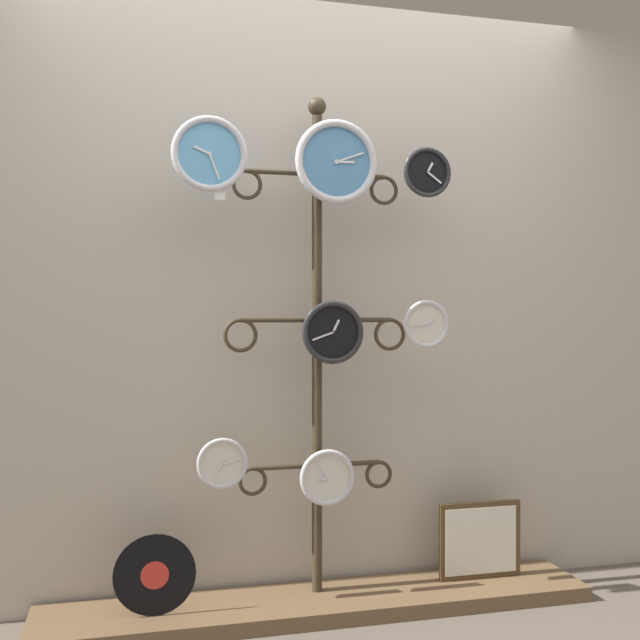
{
  "coord_description": "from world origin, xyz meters",
  "views": [
    {
      "loc": [
        -0.73,
        -2.51,
        1.18
      ],
      "look_at": [
        0.0,
        0.36,
        1.15
      ],
      "focal_mm": 42.0,
      "sensor_mm": 36.0,
      "label": 1
    }
  ],
  "objects_px": {
    "clock_middle_center": "(333,332)",
    "vinyl_record": "(155,575)",
    "display_stand": "(317,413)",
    "clock_bottom_center": "(327,477)",
    "clock_middle_right": "(426,324)",
    "picture_frame": "(480,540)",
    "clock_top_left": "(209,154)",
    "clock_top_right": "(427,173)",
    "clock_top_center": "(336,162)",
    "clock_bottom_left": "(222,463)"
  },
  "relations": [
    {
      "from": "clock_top_center",
      "to": "clock_bottom_left",
      "type": "xyz_separation_m",
      "value": [
        -0.44,
        0.05,
        -1.16
      ]
    },
    {
      "from": "display_stand",
      "to": "clock_top_left",
      "type": "bearing_deg",
      "value": -165.25
    },
    {
      "from": "clock_top_right",
      "to": "display_stand",
      "type": "bearing_deg",
      "value": 168.03
    },
    {
      "from": "display_stand",
      "to": "clock_bottom_center",
      "type": "distance_m",
      "value": 0.26
    },
    {
      "from": "clock_middle_center",
      "to": "clock_bottom_center",
      "type": "distance_m",
      "value": 0.57
    },
    {
      "from": "clock_top_left",
      "to": "picture_frame",
      "type": "height_order",
      "value": "clock_top_left"
    },
    {
      "from": "clock_top_right",
      "to": "clock_middle_right",
      "type": "distance_m",
      "value": 0.61
    },
    {
      "from": "clock_middle_center",
      "to": "display_stand",
      "type": "bearing_deg",
      "value": 116.24
    },
    {
      "from": "clock_middle_center",
      "to": "clock_bottom_left",
      "type": "relative_size",
      "value": 1.28
    },
    {
      "from": "clock_top_left",
      "to": "clock_middle_right",
      "type": "distance_m",
      "value": 1.08
    },
    {
      "from": "picture_frame",
      "to": "clock_middle_right",
      "type": "bearing_deg",
      "value": -164.9
    },
    {
      "from": "display_stand",
      "to": "clock_middle_right",
      "type": "distance_m",
      "value": 0.57
    },
    {
      "from": "display_stand",
      "to": "clock_bottom_center",
      "type": "bearing_deg",
      "value": -76.08
    },
    {
      "from": "vinyl_record",
      "to": "display_stand",
      "type": "bearing_deg",
      "value": 8.63
    },
    {
      "from": "display_stand",
      "to": "picture_frame",
      "type": "relative_size",
      "value": 5.59
    },
    {
      "from": "clock_middle_center",
      "to": "picture_frame",
      "type": "relative_size",
      "value": 0.68
    },
    {
      "from": "vinyl_record",
      "to": "clock_top_left",
      "type": "bearing_deg",
      "value": -5.36
    },
    {
      "from": "clock_top_left",
      "to": "clock_middle_center",
      "type": "xyz_separation_m",
      "value": [
        0.48,
        0.03,
        -0.67
      ]
    },
    {
      "from": "clock_bottom_center",
      "to": "clock_bottom_left",
      "type": "bearing_deg",
      "value": 178.5
    },
    {
      "from": "clock_bottom_left",
      "to": "vinyl_record",
      "type": "xyz_separation_m",
      "value": [
        -0.25,
        -0.03,
        -0.4
      ]
    },
    {
      "from": "clock_top_right",
      "to": "clock_bottom_left",
      "type": "distance_m",
      "value": 1.41
    },
    {
      "from": "clock_top_left",
      "to": "clock_bottom_left",
      "type": "height_order",
      "value": "clock_top_left"
    },
    {
      "from": "display_stand",
      "to": "vinyl_record",
      "type": "height_order",
      "value": "display_stand"
    },
    {
      "from": "display_stand",
      "to": "vinyl_record",
      "type": "xyz_separation_m",
      "value": [
        -0.64,
        -0.1,
        -0.56
      ]
    },
    {
      "from": "clock_middle_center",
      "to": "vinyl_record",
      "type": "distance_m",
      "value": 1.13
    },
    {
      "from": "vinyl_record",
      "to": "clock_middle_right",
      "type": "bearing_deg",
      "value": -0.37
    },
    {
      "from": "display_stand",
      "to": "clock_middle_center",
      "type": "distance_m",
      "value": 0.34
    },
    {
      "from": "clock_top_center",
      "to": "clock_top_right",
      "type": "bearing_deg",
      "value": 3.59
    },
    {
      "from": "clock_bottom_left",
      "to": "picture_frame",
      "type": "bearing_deg",
      "value": 2.14
    },
    {
      "from": "clock_top_left",
      "to": "clock_middle_right",
      "type": "xyz_separation_m",
      "value": [
        0.87,
        0.01,
        -0.64
      ]
    },
    {
      "from": "vinyl_record",
      "to": "picture_frame",
      "type": "xyz_separation_m",
      "value": [
        1.35,
        0.07,
        0.01
      ]
    },
    {
      "from": "clock_top_left",
      "to": "clock_top_right",
      "type": "xyz_separation_m",
      "value": [
        0.88,
        0.02,
        -0.02
      ]
    },
    {
      "from": "clock_top_left",
      "to": "clock_middle_right",
      "type": "relative_size",
      "value": 1.47
    },
    {
      "from": "clock_middle_center",
      "to": "clock_bottom_center",
      "type": "height_order",
      "value": "clock_middle_center"
    },
    {
      "from": "clock_middle_center",
      "to": "clock_bottom_center",
      "type": "bearing_deg",
      "value": 170.11
    },
    {
      "from": "clock_top_center",
      "to": "vinyl_record",
      "type": "distance_m",
      "value": 1.7
    },
    {
      "from": "clock_top_center",
      "to": "clock_bottom_center",
      "type": "distance_m",
      "value": 1.23
    },
    {
      "from": "clock_top_right",
      "to": "picture_frame",
      "type": "xyz_separation_m",
      "value": [
        0.27,
        0.06,
        -1.53
      ]
    },
    {
      "from": "clock_bottom_center",
      "to": "clock_middle_center",
      "type": "bearing_deg",
      "value": -9.89
    },
    {
      "from": "clock_top_left",
      "to": "clock_bottom_left",
      "type": "relative_size",
      "value": 1.46
    },
    {
      "from": "clock_top_left",
      "to": "clock_middle_right",
      "type": "bearing_deg",
      "value": 0.78
    },
    {
      "from": "clock_middle_center",
      "to": "vinyl_record",
      "type": "relative_size",
      "value": 0.82
    },
    {
      "from": "clock_top_center",
      "to": "clock_bottom_center",
      "type": "height_order",
      "value": "clock_top_center"
    },
    {
      "from": "clock_top_center",
      "to": "picture_frame",
      "type": "distance_m",
      "value": 1.68
    },
    {
      "from": "display_stand",
      "to": "vinyl_record",
      "type": "bearing_deg",
      "value": -171.37
    },
    {
      "from": "clock_bottom_left",
      "to": "clock_top_right",
      "type": "bearing_deg",
      "value": -1.5
    },
    {
      "from": "picture_frame",
      "to": "clock_top_center",
      "type": "bearing_deg",
      "value": -172.46
    },
    {
      "from": "clock_top_center",
      "to": "picture_frame",
      "type": "relative_size",
      "value": 0.9
    },
    {
      "from": "clock_top_left",
      "to": "picture_frame",
      "type": "bearing_deg",
      "value": 4.33
    },
    {
      "from": "clock_top_center",
      "to": "clock_bottom_left",
      "type": "height_order",
      "value": "clock_top_center"
    }
  ]
}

